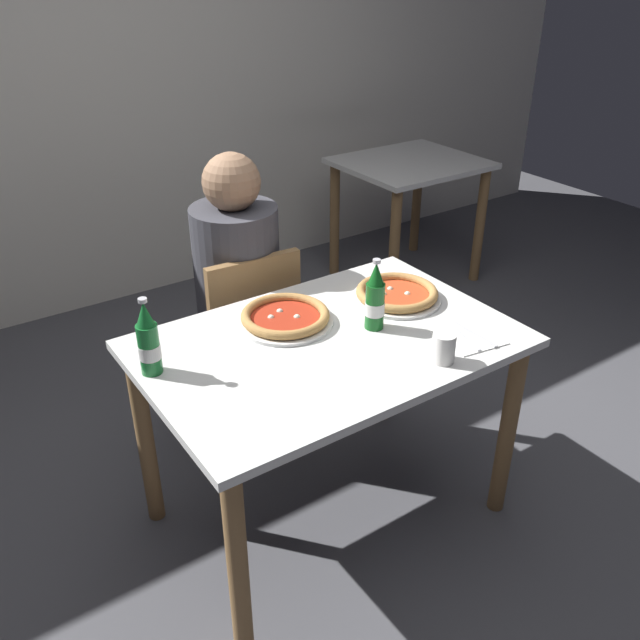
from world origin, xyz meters
TOP-DOWN VIEW (x-y plane):
  - ground_plane at (0.00, 0.00)m, footprint 8.00×8.00m
  - back_wall_tiled at (0.00, 2.20)m, footprint 7.00×0.10m
  - dining_table_main at (0.00, 0.00)m, footprint 1.20×0.80m
  - chair_behind_table at (0.01, 0.61)m, footprint 0.43×0.43m
  - diner_seated at (0.02, 0.66)m, footprint 0.34×0.34m
  - dining_table_background at (1.59, 1.42)m, footprint 0.80×0.70m
  - pizza_margherita_near at (0.37, 0.10)m, footprint 0.32×0.32m
  - pizza_marinara_far at (-0.06, 0.18)m, footprint 0.33×0.33m
  - beer_bottle_left at (-0.54, 0.14)m, footprint 0.07×0.07m
  - beer_bottle_center at (0.17, -0.02)m, footprint 0.07×0.07m
  - napkin_with_cutlery at (0.39, -0.25)m, footprint 0.20×0.20m
  - paper_cup at (0.22, -0.30)m, footprint 0.07×0.07m

SIDE VIEW (x-z plane):
  - ground_plane at x=0.00m, z-range 0.00..0.00m
  - chair_behind_table at x=0.01m, z-range 0.06..0.91m
  - diner_seated at x=0.02m, z-range -0.02..1.19m
  - dining_table_background at x=1.59m, z-range 0.22..0.97m
  - dining_table_main at x=0.00m, z-range 0.26..1.01m
  - napkin_with_cutlery at x=0.39m, z-range 0.75..0.76m
  - pizza_marinara_far at x=-0.06m, z-range 0.75..0.79m
  - pizza_margherita_near at x=0.37m, z-range 0.75..0.79m
  - paper_cup at x=0.22m, z-range 0.75..0.84m
  - beer_bottle_left at x=-0.54m, z-range 0.73..0.98m
  - beer_bottle_center at x=0.17m, z-range 0.73..0.98m
  - back_wall_tiled at x=0.00m, z-range 0.00..2.60m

